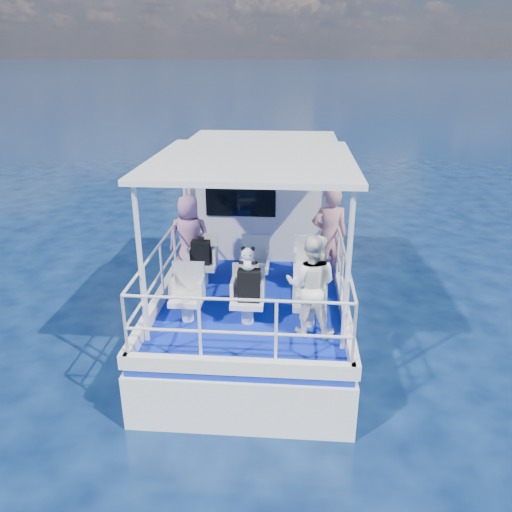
{
  "coord_description": "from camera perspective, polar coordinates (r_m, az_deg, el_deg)",
  "views": [
    {
      "loc": [
        0.64,
        -7.6,
        4.57
      ],
      "look_at": [
        0.07,
        -0.4,
        1.68
      ],
      "focal_mm": 35.0,
      "sensor_mm": 36.0,
      "label": 1
    }
  ],
  "objects": [
    {
      "name": "ground",
      "position": [
        8.89,
        -0.25,
        -9.13
      ],
      "size": [
        2000.0,
        2000.0,
        0.0
      ],
      "primitive_type": "plane",
      "color": "#071435",
      "rests_on": "ground"
    },
    {
      "name": "hull",
      "position": [
        9.76,
        0.24,
        -6.12
      ],
      "size": [
        3.0,
        7.0,
        1.6
      ],
      "primitive_type": "cube",
      "color": "white",
      "rests_on": "ground"
    },
    {
      "name": "deck",
      "position": [
        9.39,
        0.25,
        -1.53
      ],
      "size": [
        2.9,
        6.9,
        0.1
      ],
      "primitive_type": "cube",
      "color": "#0B1D9F",
      "rests_on": "hull"
    },
    {
      "name": "cabin",
      "position": [
        10.24,
        0.81,
        7.28
      ],
      "size": [
        2.85,
        2.0,
        2.2
      ],
      "primitive_type": "cube",
      "color": "white",
      "rests_on": "deck"
    },
    {
      "name": "canopy",
      "position": [
        7.56,
        -0.42,
        10.91
      ],
      "size": [
        3.0,
        3.2,
        0.08
      ],
      "primitive_type": "cube",
      "color": "white",
      "rests_on": "cabin"
    },
    {
      "name": "canopy_posts",
      "position": [
        7.81,
        -0.42,
        2.6
      ],
      "size": [
        2.77,
        2.97,
        2.2
      ],
      "color": "white",
      "rests_on": "deck"
    },
    {
      "name": "railings",
      "position": [
        7.73,
        -0.62,
        -2.4
      ],
      "size": [
        2.84,
        3.59,
        1.0
      ],
      "primitive_type": null,
      "color": "white",
      "rests_on": "deck"
    },
    {
      "name": "seat_port_fwd",
      "position": [
        8.68,
        -6.09,
        -1.97
      ],
      "size": [
        0.48,
        0.46,
        0.38
      ],
      "primitive_type": "cube",
      "color": "silver",
      "rests_on": "deck"
    },
    {
      "name": "seat_center_fwd",
      "position": [
        8.56,
        -0.15,
        -2.17
      ],
      "size": [
        0.48,
        0.46,
        0.38
      ],
      "primitive_type": "cube",
      "color": "silver",
      "rests_on": "deck"
    },
    {
      "name": "seat_stbd_fwd",
      "position": [
        8.54,
        5.88,
        -2.36
      ],
      "size": [
        0.48,
        0.46,
        0.38
      ],
      "primitive_type": "cube",
      "color": "silver",
      "rests_on": "deck"
    },
    {
      "name": "seat_port_aft",
      "position": [
        7.53,
        -7.84,
        -5.94
      ],
      "size": [
        0.48,
        0.46,
        0.38
      ],
      "primitive_type": "cube",
      "color": "silver",
      "rests_on": "deck"
    },
    {
      "name": "seat_center_aft",
      "position": [
        7.4,
        -0.97,
        -6.26
      ],
      "size": [
        0.48,
        0.46,
        0.38
      ],
      "primitive_type": "cube",
      "color": "silver",
      "rests_on": "deck"
    },
    {
      "name": "seat_stbd_aft",
      "position": [
        7.37,
        6.05,
        -6.48
      ],
      "size": [
        0.48,
        0.46,
        0.38
      ],
      "primitive_type": "cube",
      "color": "silver",
      "rests_on": "deck"
    },
    {
      "name": "passenger_port_fwd",
      "position": [
        8.72,
        -7.6,
        2.1
      ],
      "size": [
        0.59,
        0.45,
        1.51
      ],
      "primitive_type": "imported",
      "rotation": [
        0.0,
        0.0,
        3.22
      ],
      "color": "#CC84A8",
      "rests_on": "deck"
    },
    {
      "name": "passenger_stbd_fwd",
      "position": [
        8.54,
        8.38,
        2.27
      ],
      "size": [
        0.68,
        0.5,
        1.7
      ],
      "primitive_type": "imported",
      "rotation": [
        0.0,
        0.0,
        3.3
      ],
      "color": "#D2888A",
      "rests_on": "deck"
    },
    {
      "name": "passenger_stbd_aft",
      "position": [
        6.92,
        6.32,
        -3.33
      ],
      "size": [
        0.81,
        0.67,
        1.49
      ],
      "primitive_type": "imported",
      "rotation": [
        0.0,
        0.0,
        2.98
      ],
      "color": "white",
      "rests_on": "deck"
    },
    {
      "name": "backpack_port",
      "position": [
        8.51,
        -6.32,
        0.41
      ],
      "size": [
        0.31,
        0.18,
        0.41
      ],
      "primitive_type": "cube",
      "color": "black",
      "rests_on": "seat_port_fwd"
    },
    {
      "name": "backpack_center",
      "position": [
        7.16,
        -0.81,
        -3.39
      ],
      "size": [
        0.32,
        0.18,
        0.48
      ],
      "primitive_type": "cube",
      "color": "black",
      "rests_on": "seat_center_aft"
    },
    {
      "name": "compact_camera",
      "position": [
        8.44,
        -6.32,
        1.95
      ],
      "size": [
        0.11,
        0.06,
        0.06
      ],
      "primitive_type": "cube",
      "color": "black",
      "rests_on": "backpack_port"
    },
    {
      "name": "panda",
      "position": [
        7.0,
        -0.93,
        -0.28
      ],
      "size": [
        0.23,
        0.19,
        0.35
      ],
      "primitive_type": null,
      "color": "white",
      "rests_on": "backpack_center"
    }
  ]
}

